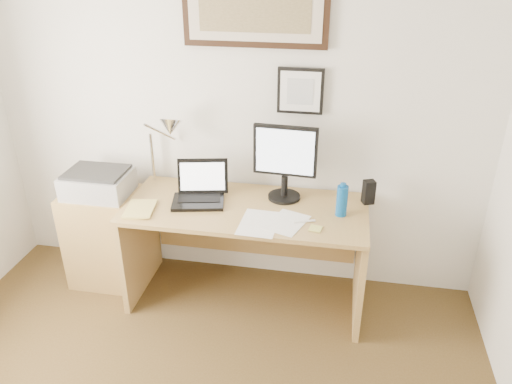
% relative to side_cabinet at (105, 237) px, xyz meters
% --- Properties ---
extents(wall_back, '(3.50, 0.02, 2.50)m').
position_rel_side_cabinet_xyz_m(wall_back, '(0.92, 0.32, 0.89)').
color(wall_back, white).
rests_on(wall_back, ground).
extents(side_cabinet, '(0.50, 0.40, 0.73)m').
position_rel_side_cabinet_xyz_m(side_cabinet, '(0.00, 0.00, 0.00)').
color(side_cabinet, '#A27D44').
rests_on(side_cabinet, floor).
extents(water_bottle, '(0.07, 0.07, 0.20)m').
position_rel_side_cabinet_xyz_m(water_bottle, '(1.69, -0.05, 0.49)').
color(water_bottle, '#0B4C93').
rests_on(water_bottle, desk).
extents(bottle_cap, '(0.04, 0.04, 0.02)m').
position_rel_side_cabinet_xyz_m(bottle_cap, '(1.69, -0.05, 0.60)').
color(bottle_cap, '#0B4C93').
rests_on(bottle_cap, water_bottle).
extents(speaker, '(0.09, 0.09, 0.16)m').
position_rel_side_cabinet_xyz_m(speaker, '(1.86, 0.15, 0.47)').
color(speaker, black).
rests_on(speaker, desk).
extents(paper_sheet_a, '(0.25, 0.34, 0.00)m').
position_rel_side_cabinet_xyz_m(paper_sheet_a, '(1.20, -0.24, 0.39)').
color(paper_sheet_a, white).
rests_on(paper_sheet_a, desk).
extents(paper_sheet_b, '(0.29, 0.34, 0.00)m').
position_rel_side_cabinet_xyz_m(paper_sheet_b, '(1.37, -0.21, 0.39)').
color(paper_sheet_b, white).
rests_on(paper_sheet_b, desk).
extents(sticky_pad, '(0.09, 0.09, 0.01)m').
position_rel_side_cabinet_xyz_m(sticky_pad, '(1.55, -0.26, 0.39)').
color(sticky_pad, '#D5D265').
rests_on(sticky_pad, desk).
extents(marker_pen, '(0.14, 0.06, 0.02)m').
position_rel_side_cabinet_xyz_m(marker_pen, '(1.47, -0.19, 0.39)').
color(marker_pen, white).
rests_on(marker_pen, desk).
extents(book, '(0.22, 0.27, 0.02)m').
position_rel_side_cabinet_xyz_m(book, '(0.31, -0.24, 0.39)').
color(book, '#DBC767').
rests_on(book, desk).
extents(desk, '(1.60, 0.70, 0.75)m').
position_rel_side_cabinet_xyz_m(desk, '(1.07, 0.04, 0.15)').
color(desk, '#A27D44').
rests_on(desk, floor).
extents(laptop, '(0.38, 0.36, 0.26)m').
position_rel_side_cabinet_xyz_m(laptop, '(0.75, -0.01, 0.44)').
color(laptop, black).
rests_on(laptop, desk).
extents(lcd_monitor, '(0.42, 0.22, 0.52)m').
position_rel_side_cabinet_xyz_m(lcd_monitor, '(1.30, 0.11, 0.68)').
color(lcd_monitor, black).
rests_on(lcd_monitor, desk).
extents(printer, '(0.44, 0.34, 0.18)m').
position_rel_side_cabinet_xyz_m(printer, '(0.02, -0.01, 0.45)').
color(printer, '#9F9EA1').
rests_on(printer, side_cabinet).
extents(desk_lamp, '(0.29, 0.27, 0.53)m').
position_rel_side_cabinet_xyz_m(desk_lamp, '(0.51, 0.13, 0.82)').
color(desk_lamp, silver).
rests_on(desk_lamp, desk).
extents(picture_large, '(0.92, 0.04, 0.47)m').
position_rel_side_cabinet_xyz_m(picture_large, '(1.07, 0.29, 1.59)').
color(picture_large, black).
rests_on(picture_large, wall_back).
extents(picture_small, '(0.30, 0.03, 0.30)m').
position_rel_side_cabinet_xyz_m(picture_small, '(1.37, 0.29, 1.09)').
color(picture_small, black).
rests_on(picture_small, wall_back).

